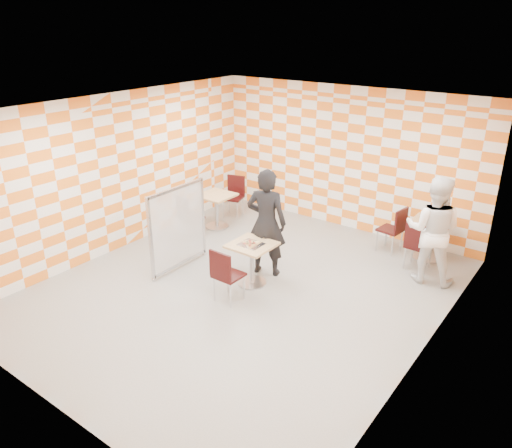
{
  "coord_description": "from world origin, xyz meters",
  "views": [
    {
      "loc": [
        4.53,
        -5.79,
        4.26
      ],
      "look_at": [
        0.1,
        0.2,
        1.15
      ],
      "focal_mm": 35.0,
      "sensor_mm": 36.0,
      "label": 1
    }
  ],
  "objects_px": {
    "chair_main_front": "(225,272)",
    "partition": "(178,227)",
    "sport_bottle": "(424,215)",
    "soda_bottle": "(437,216)",
    "empty_table": "(216,205)",
    "chair_empty_far": "(234,193)",
    "man_dark": "(266,223)",
    "main_table": "(252,257)",
    "chair_empty_near": "(187,214)",
    "man_white": "(433,230)",
    "chair_second_side": "(395,227)",
    "chair_second_front": "(418,243)",
    "second_table": "(429,234)"
  },
  "relations": [
    {
      "from": "chair_main_front",
      "to": "soda_bottle",
      "type": "height_order",
      "value": "soda_bottle"
    },
    {
      "from": "chair_main_front",
      "to": "partition",
      "type": "bearing_deg",
      "value": 162.85
    },
    {
      "from": "chair_second_front",
      "to": "chair_empty_far",
      "type": "relative_size",
      "value": 1.0
    },
    {
      "from": "chair_second_front",
      "to": "man_white",
      "type": "bearing_deg",
      "value": -37.35
    },
    {
      "from": "chair_second_front",
      "to": "man_white",
      "type": "xyz_separation_m",
      "value": [
        0.29,
        -0.22,
        0.4
      ]
    },
    {
      "from": "empty_table",
      "to": "sport_bottle",
      "type": "distance_m",
      "value": 4.24
    },
    {
      "from": "second_table",
      "to": "chair_second_front",
      "type": "xyz_separation_m",
      "value": [
        -0.01,
        -0.6,
        0.04
      ]
    },
    {
      "from": "man_dark",
      "to": "soda_bottle",
      "type": "bearing_deg",
      "value": -150.95
    },
    {
      "from": "man_dark",
      "to": "main_table",
      "type": "bearing_deg",
      "value": 76.98
    },
    {
      "from": "chair_second_side",
      "to": "chair_empty_far",
      "type": "relative_size",
      "value": 1.0
    },
    {
      "from": "chair_empty_far",
      "to": "man_white",
      "type": "bearing_deg",
      "value": -5.1
    },
    {
      "from": "chair_second_side",
      "to": "partition",
      "type": "bearing_deg",
      "value": -134.78
    },
    {
      "from": "chair_empty_near",
      "to": "sport_bottle",
      "type": "relative_size",
      "value": 4.62
    },
    {
      "from": "chair_empty_far",
      "to": "chair_empty_near",
      "type": "bearing_deg",
      "value": -88.29
    },
    {
      "from": "main_table",
      "to": "chair_main_front",
      "type": "xyz_separation_m",
      "value": [
        0.03,
        -0.74,
        0.04
      ]
    },
    {
      "from": "chair_second_front",
      "to": "chair_second_side",
      "type": "distance_m",
      "value": 0.77
    },
    {
      "from": "sport_bottle",
      "to": "soda_bottle",
      "type": "relative_size",
      "value": 0.87
    },
    {
      "from": "chair_empty_far",
      "to": "sport_bottle",
      "type": "bearing_deg",
      "value": 6.33
    },
    {
      "from": "empty_table",
      "to": "chair_empty_near",
      "type": "xyz_separation_m",
      "value": [
        -0.09,
        -0.81,
        0.04
      ]
    },
    {
      "from": "empty_table",
      "to": "main_table",
      "type": "bearing_deg",
      "value": -36.16
    },
    {
      "from": "chair_main_front",
      "to": "soda_bottle",
      "type": "bearing_deg",
      "value": 59.4
    },
    {
      "from": "main_table",
      "to": "empty_table",
      "type": "height_order",
      "value": "same"
    },
    {
      "from": "man_dark",
      "to": "soda_bottle",
      "type": "xyz_separation_m",
      "value": [
        2.19,
        2.37,
        -0.11
      ]
    },
    {
      "from": "chair_second_front",
      "to": "soda_bottle",
      "type": "xyz_separation_m",
      "value": [
        0.08,
        0.7,
        0.31
      ]
    },
    {
      "from": "chair_empty_near",
      "to": "man_dark",
      "type": "bearing_deg",
      "value": -6.84
    },
    {
      "from": "chair_empty_near",
      "to": "chair_main_front",
      "type": "bearing_deg",
      "value": -33.51
    },
    {
      "from": "main_table",
      "to": "empty_table",
      "type": "xyz_separation_m",
      "value": [
        -2.12,
        1.55,
        0.0
      ]
    },
    {
      "from": "main_table",
      "to": "chair_empty_near",
      "type": "relative_size",
      "value": 0.81
    },
    {
      "from": "empty_table",
      "to": "sport_bottle",
      "type": "height_order",
      "value": "sport_bottle"
    },
    {
      "from": "chair_empty_near",
      "to": "man_white",
      "type": "bearing_deg",
      "value": 14.56
    },
    {
      "from": "chair_second_side",
      "to": "sport_bottle",
      "type": "bearing_deg",
      "value": 21.72
    },
    {
      "from": "sport_bottle",
      "to": "chair_second_front",
      "type": "bearing_deg",
      "value": -76.79
    },
    {
      "from": "chair_main_front",
      "to": "man_white",
      "type": "distance_m",
      "value": 3.57
    },
    {
      "from": "main_table",
      "to": "sport_bottle",
      "type": "bearing_deg",
      "value": 55.55
    },
    {
      "from": "empty_table",
      "to": "chair_second_side",
      "type": "distance_m",
      "value": 3.74
    },
    {
      "from": "main_table",
      "to": "man_white",
      "type": "height_order",
      "value": "man_white"
    },
    {
      "from": "partition",
      "to": "man_white",
      "type": "xyz_separation_m",
      "value": [
        3.79,
        2.22,
        0.15
      ]
    },
    {
      "from": "second_table",
      "to": "chair_second_side",
      "type": "distance_m",
      "value": 0.63
    },
    {
      "from": "chair_empty_near",
      "to": "chair_second_front",
      "type": "bearing_deg",
      "value": 18.24
    },
    {
      "from": "man_dark",
      "to": "man_white",
      "type": "height_order",
      "value": "man_dark"
    },
    {
      "from": "chair_second_side",
      "to": "chair_second_front",
      "type": "bearing_deg",
      "value": -37.87
    },
    {
      "from": "chair_second_front",
      "to": "man_dark",
      "type": "xyz_separation_m",
      "value": [
        -2.12,
        -1.67,
        0.42
      ]
    },
    {
      "from": "man_white",
      "to": "empty_table",
      "type": "bearing_deg",
      "value": -5.82
    },
    {
      "from": "second_table",
      "to": "empty_table",
      "type": "bearing_deg",
      "value": -164.11
    },
    {
      "from": "partition",
      "to": "chair_second_side",
      "type": "bearing_deg",
      "value": 45.22
    },
    {
      "from": "chair_empty_near",
      "to": "sport_bottle",
      "type": "bearing_deg",
      "value": 26.56
    },
    {
      "from": "chair_empty_far",
      "to": "man_dark",
      "type": "height_order",
      "value": "man_dark"
    },
    {
      "from": "chair_main_front",
      "to": "man_white",
      "type": "relative_size",
      "value": 0.49
    },
    {
      "from": "chair_main_front",
      "to": "chair_empty_far",
      "type": "bearing_deg",
      "value": 126.53
    },
    {
      "from": "chair_second_front",
      "to": "chair_second_side",
      "type": "height_order",
      "value": "same"
    }
  ]
}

